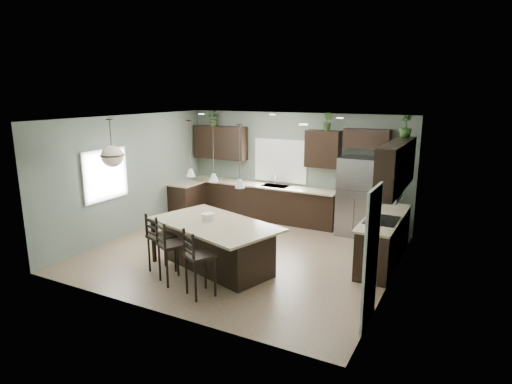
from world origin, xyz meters
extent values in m
plane|color=#9E8466|center=(0.00, 0.00, 0.00)|extent=(6.00, 6.00, 0.00)
cube|color=white|center=(2.98, -1.55, 1.02)|extent=(0.04, 0.82, 2.04)
cube|color=white|center=(-0.40, 2.73, 1.55)|extent=(1.35, 0.02, 1.00)
cube|color=white|center=(-2.98, -0.80, 1.55)|extent=(0.02, 1.10, 1.00)
cube|color=black|center=(-2.70, 1.70, 0.45)|extent=(0.60, 0.90, 0.90)
cube|color=#C0B991|center=(-2.68, 1.70, 0.92)|extent=(0.66, 0.96, 0.04)
cube|color=black|center=(-0.85, 2.45, 0.45)|extent=(4.20, 0.60, 0.90)
cube|color=#C0B991|center=(-0.85, 2.43, 0.92)|extent=(4.20, 0.66, 0.04)
cube|color=gray|center=(-0.40, 2.43, 0.94)|extent=(0.70, 0.45, 0.01)
cylinder|color=silver|center=(-0.40, 2.40, 1.08)|extent=(0.02, 0.02, 0.28)
cube|color=black|center=(-2.15, 2.58, 1.95)|extent=(1.55, 0.34, 0.90)
cube|color=black|center=(0.80, 2.58, 1.95)|extent=(0.85, 0.34, 0.90)
cube|color=black|center=(1.85, 2.58, 2.25)|extent=(1.05, 0.34, 0.45)
cube|color=black|center=(2.70, 0.87, 0.45)|extent=(0.60, 2.35, 0.90)
cube|color=#C0B991|center=(2.68, 0.87, 0.92)|extent=(0.66, 2.35, 0.04)
cube|color=black|center=(2.68, 0.60, 0.94)|extent=(0.58, 0.75, 0.02)
cube|color=gray|center=(2.40, 0.60, 0.45)|extent=(0.01, 0.72, 0.60)
cube|color=black|center=(2.83, 0.87, 1.95)|extent=(0.34, 2.35, 0.90)
cube|color=gray|center=(2.78, 0.60, 1.55)|extent=(0.40, 0.75, 0.40)
cube|color=#93949B|center=(1.80, 2.32, 0.93)|extent=(0.90, 0.74, 1.85)
cube|color=black|center=(-0.06, -0.96, 0.46)|extent=(2.76, 2.07, 0.92)
cylinder|color=silver|center=(-0.25, -0.90, 0.99)|extent=(0.24, 0.24, 0.14)
cube|color=black|center=(-0.87, -1.53, 0.57)|extent=(0.53, 0.53, 1.14)
cube|color=black|center=(-0.41, -1.79, 0.58)|extent=(0.58, 0.58, 1.16)
cube|color=black|center=(0.32, -1.98, 0.58)|extent=(0.58, 0.58, 1.16)
imported|color=#2E5324|center=(-2.33, 2.55, 2.61)|extent=(0.41, 0.37, 0.42)
imported|color=#365424|center=(0.91, 2.55, 2.62)|extent=(0.30, 0.27, 0.44)
imported|color=#315726|center=(2.80, 1.81, 2.62)|extent=(0.33, 0.33, 0.45)
plane|color=slate|center=(0.00, 2.75, 1.40)|extent=(6.00, 0.00, 6.00)
plane|color=slate|center=(0.00, -2.75, 1.40)|extent=(6.00, 0.00, 6.00)
plane|color=slate|center=(-3.00, 0.00, 1.40)|extent=(0.00, 5.50, 5.50)
plane|color=slate|center=(3.00, 0.00, 1.40)|extent=(0.00, 5.50, 5.50)
plane|color=white|center=(0.00, 0.00, 2.80)|extent=(6.00, 6.00, 0.00)
camera|label=1|loc=(4.17, -7.35, 3.30)|focal=30.00mm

